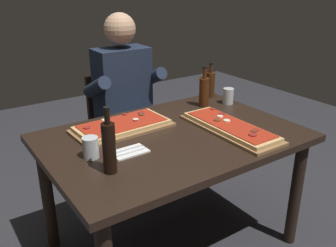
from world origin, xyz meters
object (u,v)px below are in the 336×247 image
tumbler_near_camera (90,147)px  tumbler_far_side (228,96)px  pizza_rectangular_left (230,127)px  pizza_rectangular_front (122,126)px  diner_chair (120,125)px  wine_bottle_dark (109,147)px  dining_table (173,150)px  oil_bottle_amber (204,91)px  seated_diner (126,97)px  vinegar_bottle_green (210,84)px

tumbler_near_camera → tumbler_far_side: tumbler_far_side is taller
pizza_rectangular_left → tumbler_near_camera: size_ratio=6.09×
pizza_rectangular_front → diner_chair: size_ratio=0.66×
wine_bottle_dark → diner_chair: size_ratio=0.36×
dining_table → pizza_rectangular_left: (0.30, -0.13, 0.12)m
oil_bottle_amber → tumbler_far_side: bearing=-17.0°
tumbler_far_side → pizza_rectangular_front: bearing=179.7°
oil_bottle_amber → tumbler_far_side: size_ratio=2.54×
pizza_rectangular_front → pizza_rectangular_left: pizza_rectangular_front is taller
tumbler_near_camera → diner_chair: size_ratio=0.12×
wine_bottle_dark → tumbler_far_side: (1.09, 0.40, -0.07)m
tumbler_far_side → seated_diner: 0.73m
vinegar_bottle_green → tumbler_near_camera: size_ratio=2.39×
vinegar_bottle_green → tumbler_near_camera: bearing=-159.9°
wine_bottle_dark → tumbler_near_camera: bearing=94.3°
vinegar_bottle_green → tumbler_far_side: vinegar_bottle_green is taller
pizza_rectangular_left → vinegar_bottle_green: (0.31, 0.54, 0.08)m
vinegar_bottle_green → diner_chair: (-0.51, 0.45, -0.35)m
dining_table → pizza_rectangular_front: pizza_rectangular_front is taller
oil_bottle_amber → vinegar_bottle_green: 0.21m
diner_chair → tumbler_far_side: bearing=-50.7°
pizza_rectangular_left → tumbler_far_side: (0.32, 0.36, 0.03)m
vinegar_bottle_green → pizza_rectangular_left: bearing=-120.1°
dining_table → wine_bottle_dark: 0.55m
oil_bottle_amber → seated_diner: bearing=127.0°
wine_bottle_dark → vinegar_bottle_green: (1.08, 0.59, -0.03)m
tumbler_far_side → diner_chair: size_ratio=0.12×
pizza_rectangular_front → vinegar_bottle_green: size_ratio=2.28×
dining_table → seated_diner: (0.10, 0.74, 0.10)m
seated_diner → wine_bottle_dark: bearing=-121.8°
dining_table → vinegar_bottle_green: bearing=33.6°
tumbler_far_side → seated_diner: seated_diner is taller
wine_bottle_dark → tumbler_near_camera: 0.20m
pizza_rectangular_front → tumbler_near_camera: (-0.29, -0.22, 0.03)m
pizza_rectangular_front → tumbler_near_camera: tumbler_near_camera is taller
diner_chair → vinegar_bottle_green: bearing=-41.2°
dining_table → pizza_rectangular_front: 0.32m
wine_bottle_dark → seated_diner: size_ratio=0.23×
tumbler_far_side → oil_bottle_amber: bearing=163.0°
pizza_rectangular_front → dining_table: bearing=-49.4°
seated_diner → dining_table: bearing=-97.7°
wine_bottle_dark → vinegar_bottle_green: wine_bottle_dark is taller
oil_bottle_amber → tumbler_near_camera: (-0.93, -0.27, -0.05)m
vinegar_bottle_green → diner_chair: 0.77m
wine_bottle_dark → oil_bottle_amber: (0.91, 0.46, -0.02)m
diner_chair → seated_diner: (0.00, -0.12, 0.26)m
oil_bottle_amber → pizza_rectangular_front: bearing=-175.6°
dining_table → seated_diner: seated_diner is taller
tumbler_near_camera → vinegar_bottle_green: bearing=20.1°
pizza_rectangular_front → tumbler_far_side: (0.81, -0.00, 0.03)m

